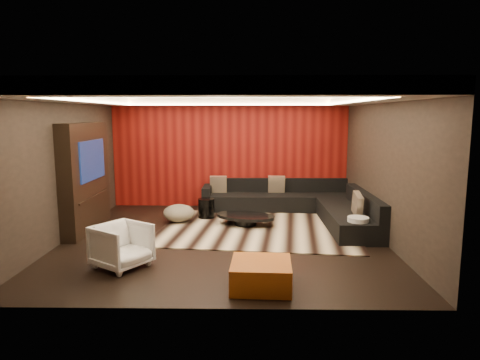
{
  "coord_description": "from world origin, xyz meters",
  "views": [
    {
      "loc": [
        0.44,
        -7.94,
        2.36
      ],
      "look_at": [
        0.3,
        0.6,
        1.05
      ],
      "focal_mm": 32.0,
      "sensor_mm": 36.0,
      "label": 1
    }
  ],
  "objects_px": {
    "coffee_table": "(246,220)",
    "white_side_table": "(358,230)",
    "armchair": "(122,246)",
    "sectional_sofa": "(302,205)",
    "drum_stool": "(206,208)",
    "orange_ottoman": "(261,274)"
  },
  "relations": [
    {
      "from": "orange_ottoman",
      "to": "armchair",
      "type": "relative_size",
      "value": 1.08
    },
    {
      "from": "orange_ottoman",
      "to": "sectional_sofa",
      "type": "relative_size",
      "value": 0.22
    },
    {
      "from": "coffee_table",
      "to": "white_side_table",
      "type": "relative_size",
      "value": 2.64
    },
    {
      "from": "coffee_table",
      "to": "armchair",
      "type": "xyz_separation_m",
      "value": [
        -1.92,
        -2.56,
        0.22
      ]
    },
    {
      "from": "white_side_table",
      "to": "sectional_sofa",
      "type": "bearing_deg",
      "value": 110.25
    },
    {
      "from": "white_side_table",
      "to": "armchair",
      "type": "bearing_deg",
      "value": -161.19
    },
    {
      "from": "drum_stool",
      "to": "sectional_sofa",
      "type": "xyz_separation_m",
      "value": [
        2.22,
        0.25,
        0.02
      ]
    },
    {
      "from": "coffee_table",
      "to": "armchair",
      "type": "relative_size",
      "value": 1.69
    },
    {
      "from": "drum_stool",
      "to": "sectional_sofa",
      "type": "relative_size",
      "value": 0.12
    },
    {
      "from": "armchair",
      "to": "coffee_table",
      "type": "bearing_deg",
      "value": -2.48
    },
    {
      "from": "coffee_table",
      "to": "white_side_table",
      "type": "height_order",
      "value": "white_side_table"
    },
    {
      "from": "coffee_table",
      "to": "drum_stool",
      "type": "height_order",
      "value": "drum_stool"
    },
    {
      "from": "armchair",
      "to": "sectional_sofa",
      "type": "distance_m",
      "value": 4.72
    },
    {
      "from": "coffee_table",
      "to": "white_side_table",
      "type": "xyz_separation_m",
      "value": [
        2.09,
        -1.2,
        0.12
      ]
    },
    {
      "from": "armchair",
      "to": "white_side_table",
      "type": "bearing_deg",
      "value": -36.86
    },
    {
      "from": "coffee_table",
      "to": "drum_stool",
      "type": "bearing_deg",
      "value": 145.19
    },
    {
      "from": "drum_stool",
      "to": "orange_ottoman",
      "type": "height_order",
      "value": "drum_stool"
    },
    {
      "from": "white_side_table",
      "to": "armchair",
      "type": "xyz_separation_m",
      "value": [
        -4.0,
        -1.36,
        0.1
      ]
    },
    {
      "from": "drum_stool",
      "to": "armchair",
      "type": "bearing_deg",
      "value": -107.65
    },
    {
      "from": "coffee_table",
      "to": "orange_ottoman",
      "type": "bearing_deg",
      "value": -86.11
    },
    {
      "from": "sectional_sofa",
      "to": "drum_stool",
      "type": "bearing_deg",
      "value": -173.5
    },
    {
      "from": "coffee_table",
      "to": "drum_stool",
      "type": "relative_size",
      "value": 2.92
    }
  ]
}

